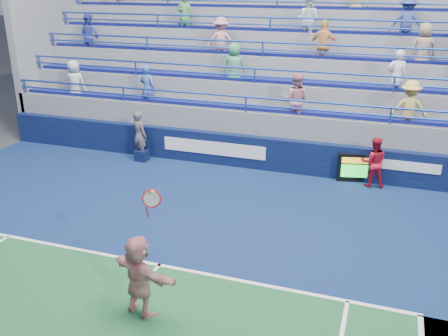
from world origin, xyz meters
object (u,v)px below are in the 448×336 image
(serve_speed_board, at_px, (359,168))
(judge_chair, at_px, (142,155))
(line_judge, at_px, (139,135))
(ball_girl, at_px, (374,162))
(tennis_player, at_px, (139,276))

(serve_speed_board, relative_size, judge_chair, 1.88)
(judge_chair, bearing_deg, line_judge, 139.32)
(serve_speed_board, height_order, line_judge, line_judge)
(serve_speed_board, relative_size, ball_girl, 0.84)
(tennis_player, relative_size, line_judge, 1.50)
(judge_chair, xyz_separation_m, line_judge, (-0.11, 0.10, 0.65))
(judge_chair, xyz_separation_m, tennis_player, (3.90, -7.54, 0.60))
(judge_chair, height_order, line_judge, line_judge)
(tennis_player, height_order, line_judge, tennis_player)
(ball_girl, bearing_deg, serve_speed_board, -38.91)
(judge_chair, bearing_deg, tennis_player, -62.66)
(tennis_player, bearing_deg, line_judge, 117.72)
(tennis_player, bearing_deg, ball_girl, 64.10)
(tennis_player, xyz_separation_m, line_judge, (-4.02, 7.64, 0.05))
(judge_chair, height_order, ball_girl, ball_girl)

